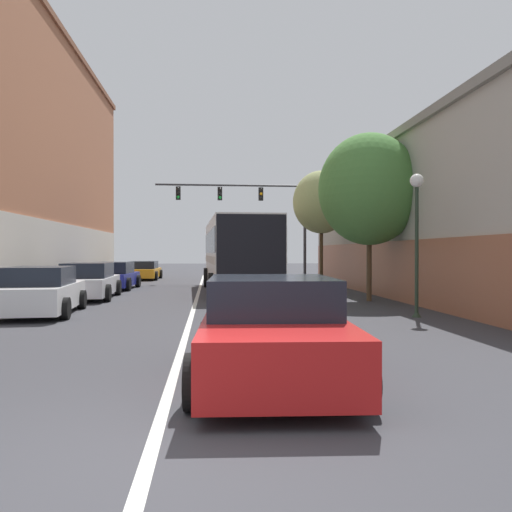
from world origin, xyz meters
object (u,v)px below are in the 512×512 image
(street_lamp, at_px, (417,222))
(street_tree_near, at_px, (369,189))
(parked_car_left_far, at_px, (114,276))
(parked_car_left_distant, at_px, (89,282))
(hatchback_foreground, at_px, (272,331))
(parked_car_left_mid, at_px, (144,271))
(parked_car_left_near, at_px, (41,292))
(traffic_signal_gantry, at_px, (254,206))
(street_tree_far, at_px, (321,202))
(bus, at_px, (238,252))

(street_lamp, bearing_deg, street_tree_near, 88.16)
(parked_car_left_far, relative_size, parked_car_left_distant, 0.91)
(hatchback_foreground, bearing_deg, street_tree_near, -21.39)
(street_tree_near, bearing_deg, parked_car_left_mid, 122.80)
(parked_car_left_mid, distance_m, parked_car_left_distant, 14.03)
(parked_car_left_near, relative_size, parked_car_left_far, 1.00)
(traffic_signal_gantry, distance_m, street_tree_near, 13.00)
(parked_car_left_distant, distance_m, street_lamp, 12.47)
(parked_car_left_far, relative_size, street_tree_far, 0.72)
(parked_car_left_near, distance_m, parked_car_left_distant, 5.03)
(parked_car_left_mid, height_order, traffic_signal_gantry, traffic_signal_gantry)
(traffic_signal_gantry, height_order, street_tree_near, traffic_signal_gantry)
(parked_car_left_near, xyz_separation_m, street_tree_far, (10.47, 9.92, 3.69))
(parked_car_left_distant, xyz_separation_m, street_tree_near, (10.58, -1.93, 3.47))
(parked_car_left_far, height_order, street_tree_far, street_tree_far)
(parked_car_left_mid, height_order, street_tree_near, street_tree_near)
(parked_car_left_mid, bearing_deg, bus, -152.25)
(hatchback_foreground, distance_m, traffic_signal_gantry, 24.05)
(bus, distance_m, traffic_signal_gantry, 8.32)
(traffic_signal_gantry, xyz_separation_m, street_lamp, (3.01, -17.22, -2.06))
(parked_car_left_far, xyz_separation_m, parked_car_left_distant, (-0.00, -5.09, 0.03))
(hatchback_foreground, height_order, parked_car_left_distant, hatchback_foreground)
(traffic_signal_gantry, distance_m, street_lamp, 17.60)
(hatchback_foreground, xyz_separation_m, street_tree_near, (5.00, 11.04, 3.45))
(traffic_signal_gantry, bearing_deg, parked_car_left_distant, -124.80)
(parked_car_left_near, distance_m, street_lamp, 10.87)
(parked_car_left_distant, bearing_deg, hatchback_foreground, -159.54)
(bus, xyz_separation_m, street_tree_near, (4.60, -4.92, 2.32))
(parked_car_left_distant, xyz_separation_m, traffic_signal_gantry, (7.41, 10.67, 4.03))
(bus, bearing_deg, parked_car_left_far, 68.22)
(bus, height_order, parked_car_left_mid, bus)
(street_tree_near, bearing_deg, parked_car_left_near, -163.89)
(traffic_signal_gantry, height_order, street_tree_far, traffic_signal_gantry)
(street_lamp, bearing_deg, street_tree_far, 90.56)
(street_lamp, height_order, street_tree_far, street_tree_far)
(parked_car_left_near, relative_size, street_tree_near, 0.70)
(traffic_signal_gantry, distance_m, street_tree_far, 6.48)
(parked_car_left_far, bearing_deg, traffic_signal_gantry, -51.39)
(parked_car_left_near, xyz_separation_m, parked_car_left_far, (0.16, 10.12, -0.02))
(street_lamp, bearing_deg, traffic_signal_gantry, 99.93)
(parked_car_left_mid, xyz_separation_m, parked_car_left_far, (-0.29, -8.94, 0.04))
(bus, distance_m, parked_car_left_distant, 6.78)
(bus, distance_m, hatchback_foreground, 16.01)
(bus, relative_size, parked_car_left_far, 2.40)
(hatchback_foreground, bearing_deg, parked_car_left_mid, 14.05)
(bus, height_order, street_lamp, street_lamp)
(street_tree_near, bearing_deg, street_lamp, -91.84)
(hatchback_foreground, height_order, parked_car_left_mid, hatchback_foreground)
(parked_car_left_near, bearing_deg, parked_car_left_distant, -6.36)
(hatchback_foreground, height_order, street_tree_near, street_tree_near)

